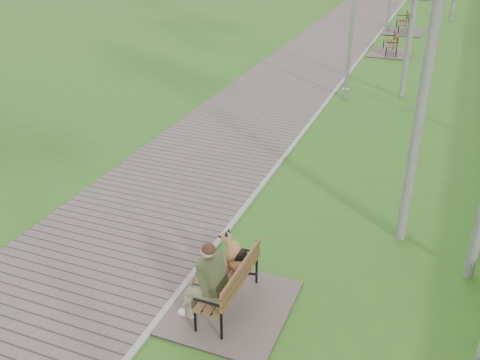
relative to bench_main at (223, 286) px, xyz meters
The scene contains 7 objects.
ground 4.06m from the bench_main, 101.34° to the left, with size 120.00×120.00×0.00m, color #366421.
walkway 25.59m from the bench_main, 95.71° to the left, with size 3.50×67.00×0.04m, color #665852.
kerb 25.48m from the bench_main, 91.79° to the left, with size 0.10×67.00×0.05m, color #999993.
bench_main is the anchor object (origin of this frame).
bench_second 16.92m from the bench_main, 89.47° to the left, with size 1.69×1.88×1.04m.
bench_third 21.42m from the bench_main, 89.68° to the left, with size 1.85×2.05×1.13m.
lamp_post_near 10.80m from the bench_main, 91.92° to the left, with size 0.21×0.21×5.36m.
Camera 1 is at (3.39, -9.78, 5.52)m, focal length 40.00 mm.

